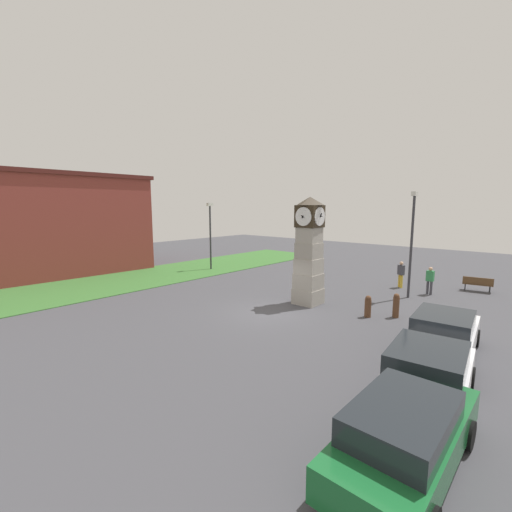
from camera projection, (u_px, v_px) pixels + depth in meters
name	position (u px, v px, depth m)	size (l,w,h in m)	color
ground_plane	(269.00, 312.00, 16.81)	(66.89, 66.89, 0.00)	#424247
clock_tower	(309.00, 253.00, 17.99)	(1.61, 1.47, 5.66)	#9B968B
bollard_near_tower	(396.00, 305.00, 16.00)	(0.29, 0.29, 1.15)	brown
bollard_mid_row	(368.00, 306.00, 16.07)	(0.30, 0.30, 1.04)	brown
car_navy_sedan	(406.00, 433.00, 6.68)	(4.61, 1.88, 1.51)	#19602D
car_near_tower	(428.00, 373.00, 9.10)	(4.32, 2.33, 1.55)	silver
car_by_building	(444.00, 332.00, 12.08)	(4.40, 2.32, 1.50)	silver
bench	(478.00, 283.00, 20.89)	(0.76, 1.66, 0.90)	brown
pedestrian_crossing_lot	(430.00, 279.00, 20.11)	(0.29, 0.43, 1.65)	#3F3F47
pedestrian_by_cars	(401.00, 273.00, 21.85)	(0.40, 0.47, 1.70)	gold
street_lamp_near_road	(210.00, 231.00, 27.87)	(0.50, 0.24, 5.45)	#333338
street_lamp_far_side	(412.00, 237.00, 19.10)	(0.50, 0.24, 5.98)	#333338
warehouse_blue_far	(34.00, 224.00, 26.28)	(15.69, 10.06, 7.62)	maroon
grass_verge_far	(123.00, 281.00, 23.93)	(40.13, 7.02, 0.04)	#386B2D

